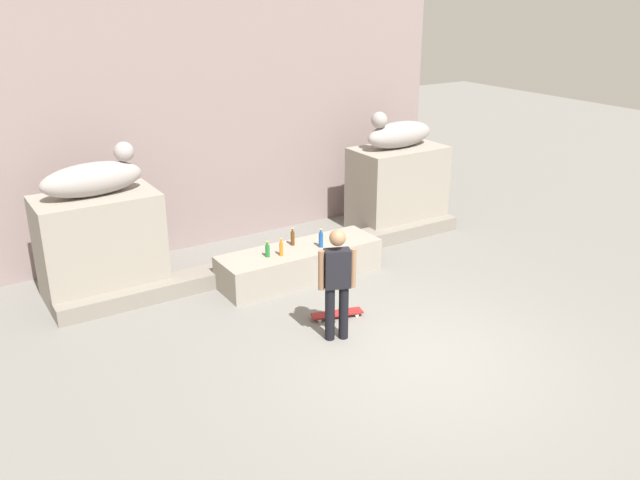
% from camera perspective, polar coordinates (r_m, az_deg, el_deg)
% --- Properties ---
extents(ground_plane, '(40.00, 40.00, 0.00)m').
position_cam_1_polar(ground_plane, '(9.40, 8.45, -9.95)').
color(ground_plane, slate).
extents(facade_wall, '(9.11, 0.60, 6.61)m').
position_cam_1_polar(facade_wall, '(13.12, -8.09, 14.32)').
color(facade_wall, gray).
rests_on(facade_wall, ground_plane).
extents(pedestal_left, '(1.89, 1.11, 1.70)m').
position_cam_1_polar(pedestal_left, '(11.32, -18.21, -0.48)').
color(pedestal_left, gray).
rests_on(pedestal_left, ground_plane).
extents(pedestal_right, '(1.89, 1.11, 1.70)m').
position_cam_1_polar(pedestal_right, '(13.93, 6.59, 4.44)').
color(pedestal_right, gray).
rests_on(pedestal_right, ground_plane).
extents(statue_reclining_left, '(1.64, 0.68, 0.78)m').
position_cam_1_polar(statue_reclining_left, '(10.99, -18.70, 5.08)').
color(statue_reclining_left, '#9C9491').
rests_on(statue_reclining_left, pedestal_left).
extents(statue_reclining_right, '(1.63, 0.67, 0.78)m').
position_cam_1_polar(statue_reclining_right, '(13.62, 6.68, 8.99)').
color(statue_reclining_right, '#9C9491').
rests_on(statue_reclining_right, pedestal_right).
extents(ledge_block, '(2.88, 0.88, 0.56)m').
position_cam_1_polar(ledge_block, '(11.58, -1.72, -1.96)').
color(ledge_block, gray).
rests_on(ledge_block, ground_plane).
extents(skater, '(0.51, 0.32, 1.67)m').
position_cam_1_polar(skater, '(9.36, 1.46, -3.44)').
color(skater, black).
rests_on(skater, ground_plane).
extents(skateboard, '(0.82, 0.41, 0.08)m').
position_cam_1_polar(skateboard, '(10.32, 1.46, -6.29)').
color(skateboard, maroon).
rests_on(skateboard, ground_plane).
extents(bottle_blue, '(0.08, 0.08, 0.33)m').
position_cam_1_polar(bottle_blue, '(11.45, 0.08, 0.05)').
color(bottle_blue, '#194C99').
rests_on(bottle_blue, ledge_block).
extents(bottle_green, '(0.08, 0.08, 0.27)m').
position_cam_1_polar(bottle_green, '(11.09, -4.50, -0.90)').
color(bottle_green, '#1E722D').
rests_on(bottle_green, ledge_block).
extents(bottle_orange, '(0.06, 0.06, 0.31)m').
position_cam_1_polar(bottle_orange, '(11.11, -3.32, -0.73)').
color(bottle_orange, orange).
rests_on(bottle_orange, ledge_block).
extents(bottle_brown, '(0.07, 0.07, 0.31)m').
position_cam_1_polar(bottle_brown, '(11.55, -2.35, 0.17)').
color(bottle_brown, '#593314').
rests_on(bottle_brown, ledge_block).
extents(stair_step, '(7.96, 0.50, 0.27)m').
position_cam_1_polar(stair_step, '(12.10, -3.14, -1.66)').
color(stair_step, gray).
rests_on(stair_step, ground_plane).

